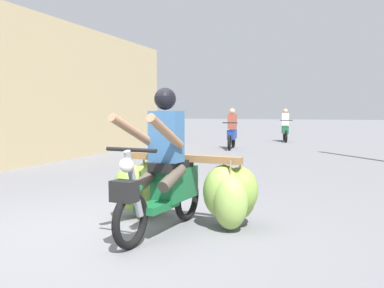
% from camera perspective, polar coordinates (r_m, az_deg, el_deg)
% --- Properties ---
extents(ground_plane, '(120.00, 120.00, 0.00)m').
position_cam_1_polar(ground_plane, '(4.85, -13.08, -11.61)').
color(ground_plane, slate).
extents(motorbike_main_loaded, '(1.87, 1.90, 1.58)m').
position_cam_1_polar(motorbike_main_loaded, '(5.01, -1.01, -5.49)').
color(motorbike_main_loaded, black).
rests_on(motorbike_main_loaded, ground).
extents(motorbike_distant_ahead_left, '(0.57, 1.61, 1.40)m').
position_cam_1_polar(motorbike_distant_ahead_left, '(18.78, 12.23, 2.05)').
color(motorbike_distant_ahead_left, black).
rests_on(motorbike_distant_ahead_left, ground).
extents(motorbike_distant_ahead_right, '(0.50, 1.62, 1.40)m').
position_cam_1_polar(motorbike_distant_ahead_right, '(14.95, 5.31, 1.53)').
color(motorbike_distant_ahead_right, black).
rests_on(motorbike_distant_ahead_right, ground).
extents(shopfront_building, '(3.55, 9.33, 3.72)m').
position_cam_1_polar(shopfront_building, '(14.50, -18.31, 6.35)').
color(shopfront_building, tan).
rests_on(shopfront_building, ground).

